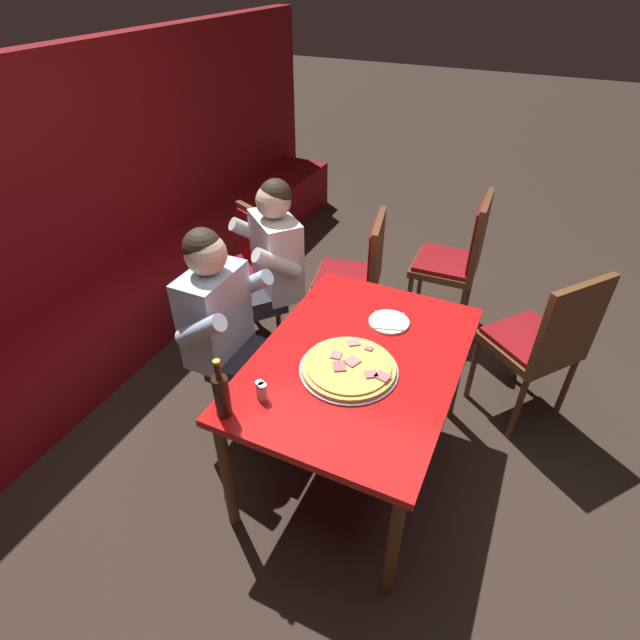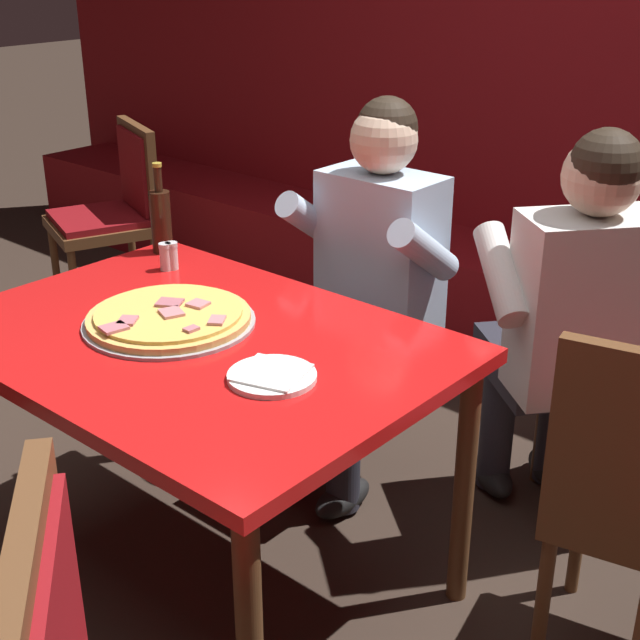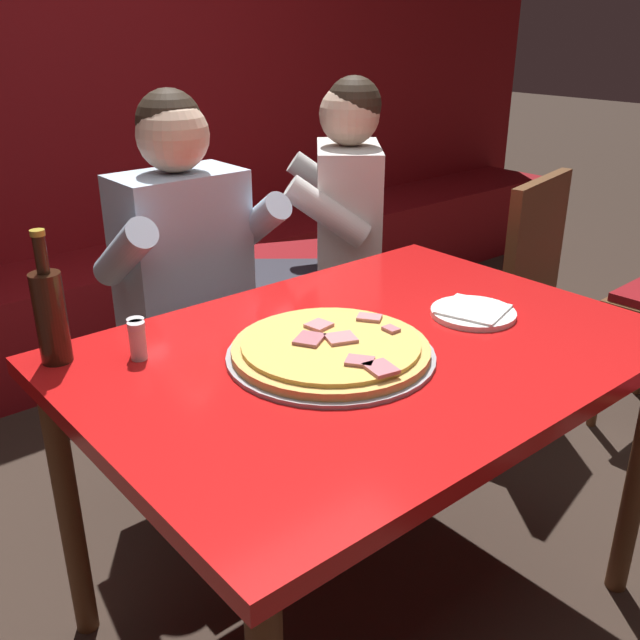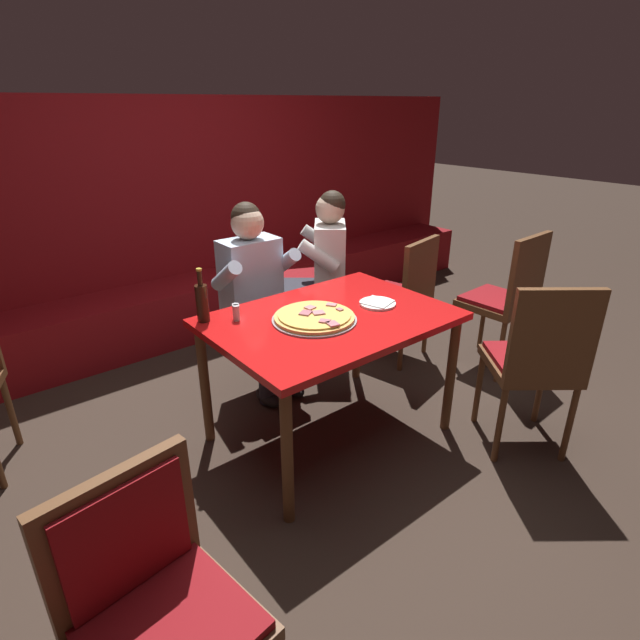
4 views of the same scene
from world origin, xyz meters
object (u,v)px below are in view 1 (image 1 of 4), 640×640
(pizza, at_px, (349,368))
(dining_chair_side_aisle, at_px, (246,266))
(dining_chair_far_left, at_px, (544,339))
(diner_seated_blue_shirt, at_px, (230,330))
(shaker_parmesan, at_px, (263,393))
(beer_bottle, at_px, (222,395))
(dining_chair_far_right, at_px, (358,272))
(diner_standing_companion, at_px, (265,269))
(plate_white_paper, at_px, (389,322))
(main_dining_table, at_px, (358,370))
(dining_chair_near_right, at_px, (459,255))
(shaker_oregano, at_px, (260,390))

(pizza, height_order, dining_chair_side_aisle, dining_chair_side_aisle)
(dining_chair_far_left, bearing_deg, diner_seated_blue_shirt, 117.16)
(shaker_parmesan, height_order, dining_chair_far_left, dining_chair_far_left)
(beer_bottle, bearing_deg, dining_chair_side_aisle, 29.44)
(dining_chair_far_right, bearing_deg, shaker_parmesan, -174.40)
(shaker_parmesan, height_order, diner_seated_blue_shirt, diner_seated_blue_shirt)
(pizza, height_order, diner_standing_companion, diner_standing_companion)
(pizza, bearing_deg, shaker_parmesan, 140.90)
(beer_bottle, distance_m, dining_chair_side_aisle, 1.60)
(plate_white_paper, height_order, beer_bottle, beer_bottle)
(main_dining_table, height_order, dining_chair_side_aisle, dining_chair_side_aisle)
(dining_chair_near_right, distance_m, dining_chair_far_right, 0.74)
(plate_white_paper, relative_size, shaker_parmesan, 2.44)
(main_dining_table, relative_size, dining_chair_far_left, 1.27)
(shaker_oregano, xyz_separation_m, dining_chair_far_left, (1.19, -1.10, -0.21))
(pizza, xyz_separation_m, shaker_oregano, (-0.31, 0.28, 0.02))
(dining_chair_far_right, height_order, dining_chair_side_aisle, dining_chair_far_right)
(plate_white_paper, distance_m, dining_chair_far_left, 0.91)
(shaker_parmesan, distance_m, dining_chair_side_aisle, 1.52)
(shaker_parmesan, bearing_deg, diner_seated_blue_shirt, 47.35)
(plate_white_paper, distance_m, dining_chair_near_right, 1.21)
(diner_seated_blue_shirt, bearing_deg, dining_chair_far_left, -62.84)
(dining_chair_far_left, xyz_separation_m, diner_standing_companion, (-0.16, 1.68, 0.11))
(main_dining_table, bearing_deg, plate_white_paper, -7.60)
(main_dining_table, xyz_separation_m, dining_chair_side_aisle, (0.79, 1.14, -0.13))
(dining_chair_far_left, xyz_separation_m, dining_chair_side_aisle, (0.02, 1.95, -0.04))
(plate_white_paper, distance_m, dining_chair_side_aisle, 1.30)
(dining_chair_far_right, bearing_deg, plate_white_paper, -148.54)
(diner_seated_blue_shirt, xyz_separation_m, diner_standing_companion, (0.63, 0.15, 0.00))
(beer_bottle, height_order, shaker_parmesan, beer_bottle)
(plate_white_paper, relative_size, shaker_oregano, 2.44)
(main_dining_table, bearing_deg, beer_bottle, 146.56)
(diner_standing_companion, bearing_deg, beer_bottle, -157.03)
(dining_chair_near_right, relative_size, diner_standing_companion, 0.81)
(shaker_parmesan, xyz_separation_m, dining_chair_near_right, (1.94, -0.44, -0.21))
(plate_white_paper, height_order, dining_chair_near_right, dining_chair_near_right)
(pizza, height_order, shaker_oregano, shaker_oregano)
(diner_seated_blue_shirt, bearing_deg, dining_chair_side_aisle, 27.61)
(dining_chair_far_left, bearing_deg, dining_chair_near_right, 40.81)
(beer_bottle, bearing_deg, shaker_oregano, -30.16)
(dining_chair_near_right, bearing_deg, dining_chair_side_aisle, 118.65)
(shaker_oregano, bearing_deg, dining_chair_side_aisle, 35.14)
(diner_seated_blue_shirt, relative_size, dining_chair_side_aisle, 1.36)
(diner_seated_blue_shirt, distance_m, dining_chair_far_left, 1.72)
(shaker_oregano, bearing_deg, dining_chair_near_right, -13.32)
(pizza, relative_size, plate_white_paper, 2.17)
(plate_white_paper, distance_m, diner_seated_blue_shirt, 0.84)
(shaker_parmesan, xyz_separation_m, dining_chair_far_right, (1.50, 0.15, -0.25))
(dining_chair_far_right, xyz_separation_m, dining_chair_side_aisle, (-0.27, 0.73, 0.01))
(pizza, distance_m, diner_standing_companion, 1.13)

